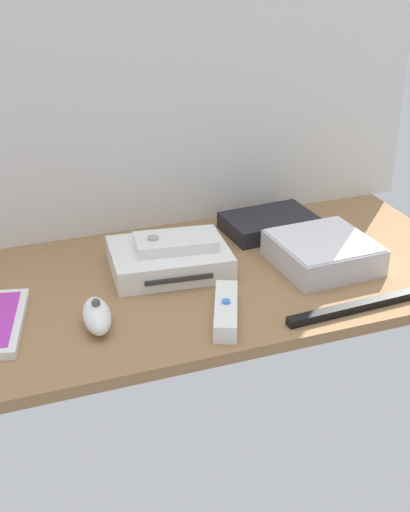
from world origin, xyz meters
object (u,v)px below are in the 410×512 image
mini_computer (323,252)px  remote_nunchuk (97,316)px  sensor_bar (353,308)px  network_router (269,223)px  remote_wand (226,311)px  remote_classic_pad (175,242)px  game_console (169,259)px

mini_computer → remote_nunchuk: 44.06cm
sensor_bar → mini_computer: bearing=75.7°
sensor_bar → network_router: bearing=86.4°
remote_wand → sensor_bar: remote_wand is taller
network_router → remote_classic_pad: 25.03cm
remote_wand → remote_nunchuk: (-19.90, 4.74, 0.53)cm
game_console → network_router: size_ratio=1.20×
remote_classic_pad → sensor_bar: (22.55, -24.35, -4.71)cm
game_console → remote_wand: game_console is taller
game_console → mini_computer: size_ratio=1.26×
network_router → remote_wand: size_ratio=1.25×
network_router → remote_wand: same height
mini_computer → sensor_bar: bearing=-101.5°
remote_nunchuk → sensor_bar: remote_nunchuk is taller
mini_computer → network_router: mini_computer is taller
remote_wand → mini_computer: bearing=48.2°
network_router → remote_classic_pad: bearing=-162.3°
network_router → sensor_bar: 33.47cm
remote_wand → sensor_bar: (20.33, -5.05, -0.81)cm
game_console → remote_nunchuk: bearing=-133.0°
remote_nunchuk → remote_classic_pad: remote_classic_pad is taller
sensor_bar → game_console: bearing=131.4°
network_router → remote_classic_pad: remote_classic_pad is taller
game_console → remote_classic_pad: bearing=2.6°
network_router → remote_wand: 35.20cm
remote_wand → network_router: bearing=76.4°
game_console → sensor_bar: size_ratio=0.93×
remote_nunchuk → network_router: bearing=35.6°
game_console → mini_computer: 28.24cm
mini_computer → sensor_bar: size_ratio=0.74×
remote_nunchuk → remote_classic_pad: size_ratio=0.68×
remote_nunchuk → sensor_bar: bearing=-8.3°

